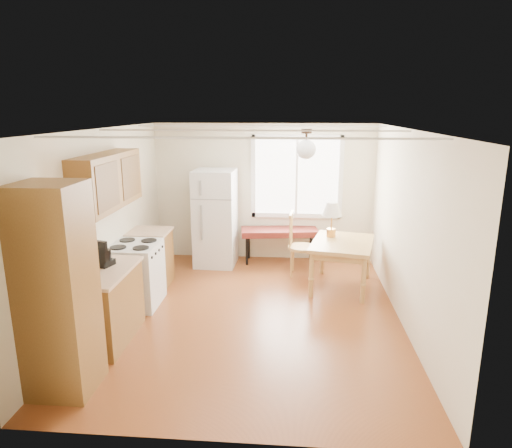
# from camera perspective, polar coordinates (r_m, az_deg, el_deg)

# --- Properties ---
(room_shell) EXTENTS (4.60, 5.60, 2.62)m
(room_shell) POSITION_cam_1_polar(r_m,az_deg,el_deg) (5.98, -0.60, -0.29)
(room_shell) COLOR #602C13
(room_shell) RESTS_ON ground
(kitchen_run) EXTENTS (0.65, 3.40, 2.20)m
(kitchen_run) POSITION_cam_1_polar(r_m,az_deg,el_deg) (5.92, -18.03, -5.32)
(kitchen_run) COLOR brown
(kitchen_run) RESTS_ON ground
(window_unit) EXTENTS (1.64, 0.05, 1.51)m
(window_unit) POSITION_cam_1_polar(r_m,az_deg,el_deg) (8.33, 5.11, 5.89)
(window_unit) COLOR white
(window_unit) RESTS_ON room_shell
(pendant_light) EXTENTS (0.26, 0.26, 0.40)m
(pendant_light) POSITION_cam_1_polar(r_m,az_deg,el_deg) (6.19, 6.28, 9.39)
(pendant_light) COLOR black
(pendant_light) RESTS_ON room_shell
(refrigerator) EXTENTS (0.73, 0.75, 1.72)m
(refrigerator) POSITION_cam_1_polar(r_m,az_deg,el_deg) (8.15, -5.10, 0.75)
(refrigerator) COLOR silver
(refrigerator) RESTS_ON ground
(bench) EXTENTS (1.43, 0.68, 0.63)m
(bench) POSITION_cam_1_polar(r_m,az_deg,el_deg) (8.28, 2.94, -1.07)
(bench) COLOR #551814
(bench) RESTS_ON ground
(dining_table) EXTENTS (1.13, 1.36, 0.75)m
(dining_table) POSITION_cam_1_polar(r_m,az_deg,el_deg) (7.23, 10.70, -2.95)
(dining_table) COLOR #A97D41
(dining_table) RESTS_ON ground
(chair) EXTENTS (0.48, 0.47, 1.07)m
(chair) POSITION_cam_1_polar(r_m,az_deg,el_deg) (7.68, 5.05, -1.95)
(chair) COLOR #A97D41
(chair) RESTS_ON ground
(table_lamp) EXTENTS (0.32, 0.32, 0.56)m
(table_lamp) POSITION_cam_1_polar(r_m,az_deg,el_deg) (7.36, 9.47, 1.51)
(table_lamp) COLOR #C4893F
(table_lamp) RESTS_ON dining_table
(coffee_maker) EXTENTS (0.22, 0.26, 0.34)m
(coffee_maker) POSITION_cam_1_polar(r_m,az_deg,el_deg) (5.79, -18.52, -3.88)
(coffee_maker) COLOR black
(coffee_maker) RESTS_ON kitchen_run
(kettle) EXTENTS (0.11, 0.11, 0.22)m
(kettle) POSITION_cam_1_polar(r_m,az_deg,el_deg) (5.82, -18.90, -4.17)
(kettle) COLOR red
(kettle) RESTS_ON kitchen_run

